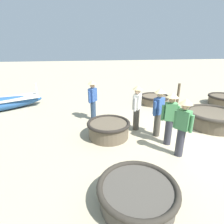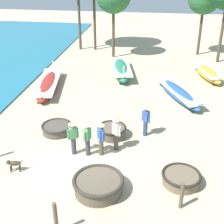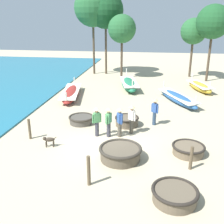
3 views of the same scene
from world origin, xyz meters
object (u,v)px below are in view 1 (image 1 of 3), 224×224
Objects in this scene: coracle_far_left at (154,99)px; coracle_beside_post at (109,129)px; coracle_upturned at (137,193)px; mooring_post_inland at (178,93)px; fisherman_by_coracle at (137,105)px; fisherman_hauling at (183,124)px; coracle_front_left at (212,118)px; fisherman_standing_left at (158,110)px; fisherman_with_hat at (170,116)px; fisherman_crouching at (93,98)px.

coracle_beside_post reaches higher than coracle_far_left.
mooring_post_inland is (6.00, -4.46, 0.29)m from coracle_upturned.
coracle_upturned is 0.94× the size of fisherman_by_coracle.
mooring_post_inland is (4.66, -2.76, -0.42)m from fisherman_hauling.
coracle_upturned is at bearing -179.19° from coracle_beside_post.
coracle_far_left is at bearing 16.68° from coracle_front_left.
fisherman_standing_left is at bearing -138.35° from fisherman_by_coracle.
coracle_upturned is 1.45× the size of mooring_post_inland.
fisherman_hauling is 5.43m from mooring_post_inland.
coracle_beside_post is at bearing 91.19° from coracle_front_left.
fisherman_with_hat reaches higher than coracle_beside_post.
fisherman_with_hat is (-0.92, 2.36, 0.62)m from coracle_front_left.
coracle_front_left is 3.07m from fisherman_by_coracle.
coracle_far_left is 4.37m from fisherman_with_hat.
fisherman_hauling reaches higher than coracle_beside_post.
fisherman_standing_left is at bearing -98.47° from coracle_beside_post.
fisherman_hauling is 1.00× the size of fisherman_crouching.
fisherman_crouching is (1.88, 2.00, 0.00)m from fisherman_standing_left.
coracle_front_left reaches higher than coracle_upturned.
coracle_far_left is 3.30m from coracle_front_left.
mooring_post_inland is at bearing -30.62° from fisherman_hauling.
fisherman_crouching is at bearing 48.76° from fisherman_by_coracle.
coracle_upturned is 0.79× the size of coracle_front_left.
fisherman_hauling reaches higher than mooring_post_inland.
coracle_beside_post is 0.88× the size of fisherman_hauling.
mooring_post_inland is at bearing -50.48° from fisherman_by_coracle.
fisherman_hauling is at bearing 123.84° from coracle_front_left.
fisherman_crouching reaches higher than coracle_upturned.
coracle_far_left is 0.79× the size of coracle_front_left.
coracle_upturned is 2.28m from fisherman_hauling.
coracle_front_left is at bearing -95.33° from fisherman_by_coracle.
coracle_far_left is at bearing -27.13° from coracle_upturned.
mooring_post_inland is (2.81, -3.40, -0.42)m from fisherman_by_coracle.
fisherman_with_hat is at bearing 111.42° from coracle_front_left.
fisherman_by_coracle is (0.61, 0.54, 0.00)m from fisherman_standing_left.
coracle_upturned is 4.54m from fisherman_crouching.
coracle_far_left is 0.94× the size of fisherman_with_hat.
fisherman_standing_left is 1.00× the size of fisherman_by_coracle.
fisherman_with_hat is at bearing 0.61° from fisherman_hauling.
fisherman_hauling reaches higher than coracle_front_left.
fisherman_hauling is at bearing -130.45° from coracle_beside_post.
coracle_upturned is at bearing 161.58° from fisherman_by_coracle.
fisherman_with_hat is 1.54× the size of mooring_post_inland.
fisherman_by_coracle reaches higher than mooring_post_inland.
fisherman_with_hat is 1.00× the size of fisherman_by_coracle.
coracle_upturned is at bearing 128.06° from fisherman_hauling.
fisherman_by_coracle reaches higher than coracle_front_left.
fisherman_hauling is at bearing -179.39° from fisherman_with_hat.
coracle_front_left is at bearing -88.81° from coracle_beside_post.
coracle_front_left is at bearing -56.16° from fisherman_hauling.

